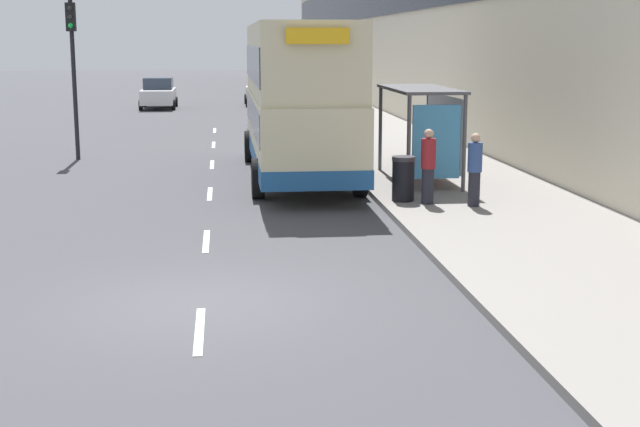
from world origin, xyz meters
TOP-DOWN VIEW (x-y plane):
  - ground_plane at (0.00, 0.00)m, footprint 220.00×220.00m
  - pavement at (6.50, 38.50)m, footprint 5.00×93.00m
  - lane_mark_0 at (0.00, -1.28)m, footprint 0.12×2.00m
  - lane_mark_1 at (0.00, 4.21)m, footprint 0.12×2.00m
  - lane_mark_2 at (0.00, 9.70)m, footprint 0.12×2.00m
  - lane_mark_3 at (0.00, 15.19)m, footprint 0.12×2.00m
  - lane_mark_4 at (0.00, 20.68)m, footprint 0.12×2.00m
  - lane_mark_5 at (0.00, 26.16)m, footprint 0.12×2.00m
  - bus_shelter at (5.77, 10.23)m, footprint 1.60×4.20m
  - double_decker_bus_near at (2.47, 12.23)m, footprint 2.85×10.66m
  - car_0 at (2.73, 41.52)m, footprint 2.01×4.56m
  - car_1 at (-3.30, 39.59)m, footprint 2.02×4.31m
  - pedestrian_at_shelter at (6.01, 6.60)m, footprint 0.33×0.33m
  - pedestrian_1 at (5.03, 7.01)m, footprint 0.34×0.34m
  - litter_bin at (4.55, 7.46)m, footprint 0.55×0.55m
  - traffic_light_far_kerb at (-4.40, 16.95)m, footprint 0.30×0.32m

SIDE VIEW (x-z plane):
  - ground_plane at x=0.00m, z-range 0.00..0.00m
  - lane_mark_0 at x=0.00m, z-range 0.00..0.01m
  - lane_mark_1 at x=0.00m, z-range 0.00..0.01m
  - lane_mark_2 at x=0.00m, z-range 0.00..0.01m
  - lane_mark_3 at x=0.00m, z-range 0.00..0.01m
  - lane_mark_4 at x=0.00m, z-range 0.00..0.01m
  - lane_mark_5 at x=0.00m, z-range 0.00..0.01m
  - pavement at x=6.50m, z-range 0.00..0.14m
  - litter_bin at x=4.55m, z-range 0.14..1.19m
  - car_0 at x=2.73m, z-range 0.00..1.69m
  - car_1 at x=-3.30m, z-range -0.01..1.75m
  - pedestrian_at_shelter at x=6.01m, z-range 0.16..1.82m
  - pedestrian_1 at x=5.03m, z-range 0.16..1.89m
  - bus_shelter at x=5.77m, z-range 0.64..3.12m
  - double_decker_bus_near at x=2.47m, z-range 0.13..4.43m
  - traffic_light_far_kerb at x=-4.40m, z-range 0.88..6.02m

